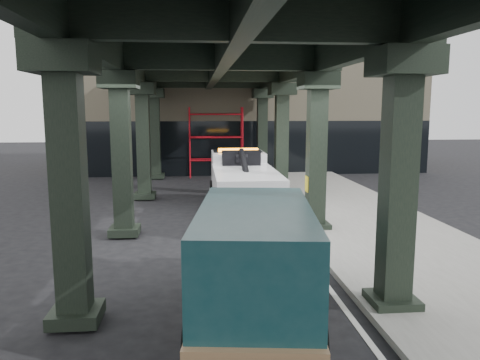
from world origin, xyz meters
TOP-DOWN VIEW (x-y plane):
  - ground at (0.00, 0.00)m, footprint 90.00×90.00m
  - sidewalk at (4.50, 2.00)m, footprint 5.00×40.00m
  - lane_stripe at (1.70, 2.00)m, footprint 0.12×38.00m
  - viaduct at (-0.40, 2.00)m, footprint 7.40×32.00m
  - building at (2.00, 20.00)m, footprint 22.00×10.00m
  - scaffolding at (0.00, 14.64)m, footprint 3.08×0.88m
  - tow_truck at (0.51, 4.68)m, footprint 2.34×7.55m
  - towed_van at (-0.10, -4.03)m, footprint 2.73×5.59m

SIDE VIEW (x-z plane):
  - ground at x=0.00m, z-range 0.00..0.00m
  - lane_stripe at x=1.70m, z-range 0.00..0.01m
  - sidewalk at x=4.50m, z-range 0.00..0.15m
  - towed_van at x=-0.10m, z-range 0.08..2.27m
  - tow_truck at x=0.51m, z-range -0.03..2.43m
  - scaffolding at x=0.00m, z-range 0.11..4.11m
  - building at x=2.00m, z-range 0.00..8.00m
  - viaduct at x=-0.40m, z-range 2.26..8.66m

